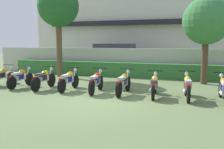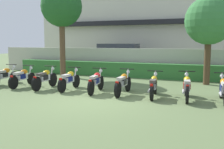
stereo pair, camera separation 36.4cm
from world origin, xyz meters
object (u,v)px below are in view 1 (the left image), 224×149
object	(u,v)px
motorcycle_in_row_3	(69,80)
motorcycle_in_row_8	(224,88)
tree_far_side	(206,22)
motorcycle_in_row_1	(20,78)
tree_near_inspector	(58,7)
motorcycle_in_row_4	(96,82)
motorcycle_in_row_2	(44,79)
parked_car	(117,57)
motorcycle_in_row_5	(124,83)
motorcycle_in_row_0	(2,76)
motorcycle_in_row_6	(154,85)
motorcycle_in_row_7	(187,86)

from	to	relation	value
motorcycle_in_row_3	motorcycle_in_row_8	xyz separation A→B (m)	(6.00, -0.00, 0.01)
tree_far_side	motorcycle_in_row_1	size ratio (longest dim) A/B	2.21
tree_near_inspector	motorcycle_in_row_4	xyz separation A→B (m)	(3.95, -3.79, -3.55)
motorcycle_in_row_1	motorcycle_in_row_2	world-z (taller)	motorcycle_in_row_2
parked_car	tree_far_side	bearing A→B (deg)	-39.11
parked_car	motorcycle_in_row_4	size ratio (longest dim) A/B	2.47
motorcycle_in_row_3	motorcycle_in_row_5	distance (m)	2.41
motorcycle_in_row_0	motorcycle_in_row_4	distance (m)	4.86
motorcycle_in_row_1	motorcycle_in_row_6	distance (m)	6.02
motorcycle_in_row_7	motorcycle_in_row_8	world-z (taller)	motorcycle_in_row_7
motorcycle_in_row_4	motorcycle_in_row_7	distance (m)	3.52
motorcycle_in_row_0	motorcycle_in_row_4	xyz separation A→B (m)	(4.86, -0.15, 0.01)
motorcycle_in_row_4	motorcycle_in_row_6	world-z (taller)	motorcycle_in_row_4
tree_near_inspector	motorcycle_in_row_7	size ratio (longest dim) A/B	2.78
parked_car	tree_near_inspector	size ratio (longest dim) A/B	0.87
tree_near_inspector	motorcycle_in_row_3	bearing A→B (deg)	-54.37
motorcycle_in_row_6	motorcycle_in_row_1	bearing A→B (deg)	83.14
tree_far_side	motorcycle_in_row_7	xyz separation A→B (m)	(-0.53, -3.72, -2.51)
motorcycle_in_row_2	motorcycle_in_row_5	distance (m)	3.57
motorcycle_in_row_5	motorcycle_in_row_0	bearing A→B (deg)	86.87
tree_far_side	motorcycle_in_row_4	distance (m)	6.05
motorcycle_in_row_3	tree_far_side	bearing A→B (deg)	-58.61
motorcycle_in_row_2	motorcycle_in_row_7	world-z (taller)	motorcycle_in_row_7
tree_near_inspector	motorcycle_in_row_6	xyz separation A→B (m)	(6.30, -3.80, -3.56)
motorcycle_in_row_1	motorcycle_in_row_8	xyz separation A→B (m)	(8.39, 0.08, 0.01)
motorcycle_in_row_8	motorcycle_in_row_1	bearing A→B (deg)	85.64
motorcycle_in_row_0	motorcycle_in_row_7	world-z (taller)	motorcycle_in_row_7
motorcycle_in_row_0	motorcycle_in_row_3	world-z (taller)	motorcycle_in_row_3
motorcycle_in_row_2	motorcycle_in_row_8	world-z (taller)	motorcycle_in_row_2
tree_near_inspector	tree_far_side	world-z (taller)	tree_near_inspector
parked_car	tree_near_inspector	xyz separation A→B (m)	(-2.06, -4.33, 3.06)
parked_car	motorcycle_in_row_3	bearing A→B (deg)	-88.22
motorcycle_in_row_3	motorcycle_in_row_0	bearing A→B (deg)	85.58
motorcycle_in_row_6	motorcycle_in_row_8	distance (m)	2.37
motorcycle_in_row_6	motorcycle_in_row_7	size ratio (longest dim) A/B	0.95
motorcycle_in_row_5	motorcycle_in_row_7	distance (m)	2.39
motorcycle_in_row_2	motorcycle_in_row_4	xyz separation A→B (m)	(2.44, 0.04, -0.00)
motorcycle_in_row_5	tree_near_inspector	bearing A→B (deg)	51.39
motorcycle_in_row_8	motorcycle_in_row_7	bearing A→B (deg)	88.20
tree_far_side	motorcycle_in_row_0	xyz separation A→B (m)	(-8.91, -3.57, -2.53)
motorcycle_in_row_0	motorcycle_in_row_7	distance (m)	8.38
motorcycle_in_row_1	motorcycle_in_row_3	world-z (taller)	motorcycle_in_row_3
motorcycle_in_row_4	motorcycle_in_row_6	size ratio (longest dim) A/B	1.04
motorcycle_in_row_1	motorcycle_in_row_2	xyz separation A→B (m)	(1.23, -0.02, 0.01)
parked_car	tree_near_inspector	distance (m)	5.69
motorcycle_in_row_0	motorcycle_in_row_4	world-z (taller)	motorcycle_in_row_4
motorcycle_in_row_7	motorcycle_in_row_8	distance (m)	1.20
motorcycle_in_row_6	motorcycle_in_row_8	world-z (taller)	motorcycle_in_row_8
motorcycle_in_row_0	motorcycle_in_row_6	xyz separation A→B (m)	(7.20, -0.15, 0.00)
tree_far_side	parked_car	bearing A→B (deg)	143.46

